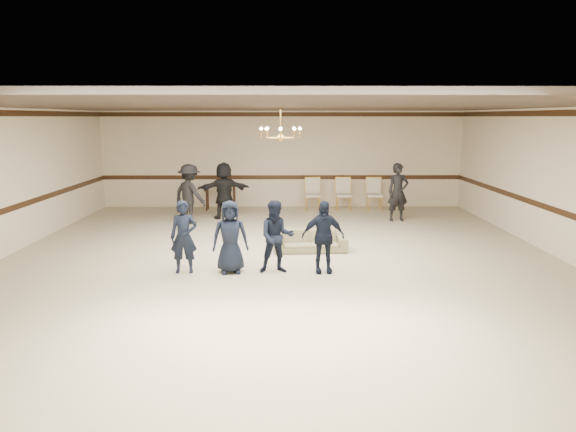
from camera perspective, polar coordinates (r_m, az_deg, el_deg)
name	(u,v)px	position (r m, az deg, el deg)	size (l,w,h in m)	color
room	(280,187)	(10.61, -0.84, 3.17)	(12.01, 14.01, 3.21)	#BEAF92
chair_rail	(282,177)	(17.61, -0.66, 4.24)	(12.00, 0.02, 0.14)	#351C0F
crown_molding	(282,114)	(17.50, -0.68, 11.02)	(12.00, 0.02, 0.14)	#351C0F
chandelier	(281,123)	(11.51, -0.82, 10.14)	(0.94, 0.94, 0.89)	gold
boy_a	(184,237)	(10.33, -11.30, -2.26)	(0.52, 0.34, 1.42)	black
boy_b	(230,237)	(10.19, -6.32, -2.28)	(0.70, 0.45, 1.42)	black
boy_c	(277,237)	(10.14, -1.25, -2.28)	(0.69, 0.54, 1.42)	black
boy_d	(323,237)	(10.17, 3.83, -2.27)	(0.83, 0.35, 1.42)	black
settee	(310,241)	(11.86, 2.43, -2.71)	(1.64, 0.64, 0.48)	#837C57
adult_left	(190,194)	(15.12, -10.68, 2.38)	(1.09, 0.63, 1.69)	black
adult_mid	(224,190)	(15.67, -6.99, 2.78)	(1.57, 0.50, 1.69)	black
adult_right	(398,192)	(15.52, 11.90, 2.56)	(0.62, 0.41, 1.69)	black
banquet_chair_left	(313,195)	(16.91, 2.72, 2.34)	(0.51, 0.51, 1.05)	beige
banquet_chair_mid	(344,195)	(17.00, 6.09, 2.33)	(0.51, 0.51, 1.05)	beige
banquet_chair_right	(375,195)	(17.14, 9.41, 2.31)	(0.51, 0.51, 1.05)	beige
console_table	(221,197)	(17.23, -7.34, 2.06)	(0.99, 0.42, 0.84)	black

